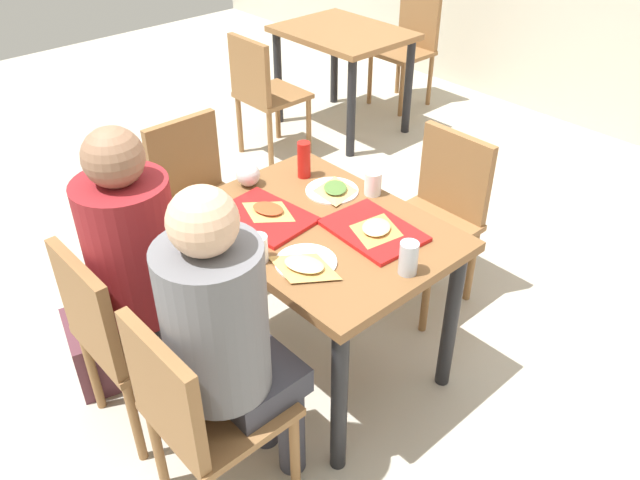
# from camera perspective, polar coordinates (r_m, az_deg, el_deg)

# --- Properties ---
(ground_plane) EXTENTS (10.00, 10.00, 0.02)m
(ground_plane) POSITION_cam_1_polar(r_m,az_deg,el_deg) (2.93, 0.00, -10.82)
(ground_plane) COLOR #B2AD9E
(main_table) EXTENTS (1.00, 0.74, 0.73)m
(main_table) POSITION_cam_1_polar(r_m,az_deg,el_deg) (2.52, 0.00, -0.73)
(main_table) COLOR brown
(main_table) RESTS_ON ground_plane
(chair_near_left) EXTENTS (0.40, 0.40, 0.84)m
(chair_near_left) POSITION_cam_1_polar(r_m,az_deg,el_deg) (2.46, -17.30, -7.54)
(chair_near_left) COLOR olive
(chair_near_left) RESTS_ON ground_plane
(chair_near_right) EXTENTS (0.40, 0.40, 0.84)m
(chair_near_right) POSITION_cam_1_polar(r_m,az_deg,el_deg) (2.13, -10.87, -14.49)
(chair_near_right) COLOR olive
(chair_near_right) RESTS_ON ground_plane
(chair_far_side) EXTENTS (0.40, 0.40, 0.84)m
(chair_far_side) POSITION_cam_1_polar(r_m,az_deg,el_deg) (3.07, 10.48, 2.78)
(chair_far_side) COLOR olive
(chair_far_side) RESTS_ON ground_plane
(chair_left_end) EXTENTS (0.40, 0.40, 0.84)m
(chair_left_end) POSITION_cam_1_polar(r_m,az_deg,el_deg) (3.20, -10.75, 4.16)
(chair_left_end) COLOR olive
(chair_left_end) RESTS_ON ground_plane
(person_in_red) EXTENTS (0.32, 0.42, 1.25)m
(person_in_red) POSITION_cam_1_polar(r_m,az_deg,el_deg) (2.36, -15.34, -1.64)
(person_in_red) COLOR #383842
(person_in_red) RESTS_ON ground_plane
(person_in_brown_jacket) EXTENTS (0.32, 0.42, 1.25)m
(person_in_brown_jacket) POSITION_cam_1_polar(r_m,az_deg,el_deg) (2.01, -8.28, -7.96)
(person_in_brown_jacket) COLOR #383842
(person_in_brown_jacket) RESTS_ON ground_plane
(tray_red_near) EXTENTS (0.39, 0.30, 0.02)m
(tray_red_near) POSITION_cam_1_polar(r_m,az_deg,el_deg) (2.50, -4.91, 2.08)
(tray_red_near) COLOR red
(tray_red_near) RESTS_ON main_table
(tray_red_far) EXTENTS (0.38, 0.28, 0.02)m
(tray_red_far) POSITION_cam_1_polar(r_m,az_deg,el_deg) (2.42, 4.75, 0.85)
(tray_red_far) COLOR red
(tray_red_far) RESTS_ON main_table
(paper_plate_center) EXTENTS (0.22, 0.22, 0.01)m
(paper_plate_center) POSITION_cam_1_polar(r_m,az_deg,el_deg) (2.67, 1.07, 4.40)
(paper_plate_center) COLOR white
(paper_plate_center) RESTS_ON main_table
(paper_plate_near_edge) EXTENTS (0.22, 0.22, 0.01)m
(paper_plate_near_edge) POSITION_cam_1_polar(r_m,az_deg,el_deg) (2.26, -1.26, -1.97)
(paper_plate_near_edge) COLOR white
(paper_plate_near_edge) RESTS_ON main_table
(pizza_slice_a) EXTENTS (0.21, 0.18, 0.02)m
(pizza_slice_a) POSITION_cam_1_polar(r_m,az_deg,el_deg) (2.51, -4.62, 2.68)
(pizza_slice_a) COLOR tan
(pizza_slice_a) RESTS_ON tray_red_near
(pizza_slice_b) EXTENTS (0.22, 0.23, 0.02)m
(pizza_slice_b) POSITION_cam_1_polar(r_m,az_deg,el_deg) (2.40, 5.00, 1.01)
(pizza_slice_b) COLOR #C68C47
(pizza_slice_b) RESTS_ON tray_red_far
(pizza_slice_c) EXTENTS (0.22, 0.22, 0.02)m
(pizza_slice_c) POSITION_cam_1_polar(r_m,az_deg,el_deg) (2.66, 1.36, 4.54)
(pizza_slice_c) COLOR #DBAD60
(pizza_slice_c) RESTS_ON paper_plate_center
(pizza_slice_d) EXTENTS (0.24, 0.20, 0.02)m
(pizza_slice_d) POSITION_cam_1_polar(r_m,az_deg,el_deg) (2.22, -1.42, -2.30)
(pizza_slice_d) COLOR tan
(pizza_slice_d) RESTS_ON paper_plate_near_edge
(plastic_cup_a) EXTENTS (0.07, 0.07, 0.10)m
(plastic_cup_a) POSITION_cam_1_polar(r_m,az_deg,el_deg) (2.64, 4.71, 5.05)
(plastic_cup_a) COLOR white
(plastic_cup_a) RESTS_ON main_table
(plastic_cup_b) EXTENTS (0.07, 0.07, 0.10)m
(plastic_cup_b) POSITION_cam_1_polar(r_m,az_deg,el_deg) (2.25, -5.50, -0.75)
(plastic_cup_b) COLOR white
(plastic_cup_b) RESTS_ON main_table
(soda_can) EXTENTS (0.07, 0.07, 0.12)m
(soda_can) POSITION_cam_1_polar(r_m,az_deg,el_deg) (2.20, 7.85, -1.60)
(soda_can) COLOR #B7BCC6
(soda_can) RESTS_ON main_table
(condiment_bottle) EXTENTS (0.06, 0.06, 0.16)m
(condiment_bottle) POSITION_cam_1_polar(r_m,az_deg,el_deg) (2.75, -1.44, 7.13)
(condiment_bottle) COLOR red
(condiment_bottle) RESTS_ON main_table
(foil_bundle) EXTENTS (0.10, 0.10, 0.10)m
(foil_bundle) POSITION_cam_1_polar(r_m,az_deg,el_deg) (2.71, -6.39, 5.78)
(foil_bundle) COLOR silver
(foil_bundle) RESTS_ON main_table
(handbag) EXTENTS (0.35, 0.24, 0.28)m
(handbag) POSITION_cam_1_polar(r_m,az_deg,el_deg) (2.94, -19.59, -9.20)
(handbag) COLOR #592D38
(handbag) RESTS_ON ground_plane
(background_table) EXTENTS (0.90, 0.70, 0.73)m
(background_table) POSITION_cam_1_polar(r_m,az_deg,el_deg) (4.79, 2.03, 16.70)
(background_table) COLOR olive
(background_table) RESTS_ON ground_plane
(background_chair_near) EXTENTS (0.40, 0.40, 0.84)m
(background_chair_near) POSITION_cam_1_polar(r_m,az_deg,el_deg) (4.38, -5.12, 13.17)
(background_chair_near) COLOR olive
(background_chair_near) RESTS_ON ground_plane
(background_chair_far) EXTENTS (0.40, 0.40, 0.84)m
(background_chair_far) POSITION_cam_1_polar(r_m,az_deg,el_deg) (5.34, 7.94, 16.97)
(background_chair_far) COLOR olive
(background_chair_far) RESTS_ON ground_plane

